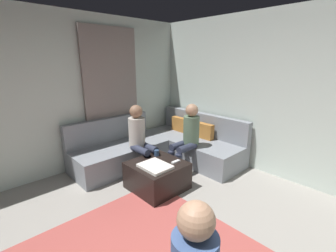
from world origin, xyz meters
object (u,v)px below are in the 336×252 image
object	(u,v)px
game_remote	(176,162)
coffee_mug	(157,153)
sectional_couch	(161,147)
person_on_couch_side	(140,137)
ottoman	(157,175)
person_on_couch_back	(187,135)

from	to	relation	value
game_remote	coffee_mug	bearing A→B (deg)	-174.29
game_remote	sectional_couch	bearing A→B (deg)	150.41
coffee_mug	person_on_couch_side	distance (m)	0.41
ottoman	game_remote	world-z (taller)	game_remote
game_remote	person_on_couch_side	xyz separation A→B (m)	(-0.76, -0.09, 0.23)
coffee_mug	person_on_couch_back	distance (m)	0.65
ottoman	coffee_mug	xyz separation A→B (m)	(-0.22, 0.18, 0.26)
sectional_couch	game_remote	distance (m)	1.05
sectional_couch	person_on_couch_side	xyz separation A→B (m)	(0.15, -0.61, 0.38)
coffee_mug	game_remote	bearing A→B (deg)	5.71
person_on_couch_back	person_on_couch_side	bearing A→B (deg)	54.33
ottoman	person_on_couch_side	world-z (taller)	person_on_couch_side
ottoman	person_on_couch_back	bearing A→B (deg)	97.38
person_on_couch_back	person_on_couch_side	xyz separation A→B (m)	(-0.47, -0.66, 0.00)
sectional_couch	ottoman	bearing A→B (deg)	-45.35
coffee_mug	person_on_couch_side	xyz separation A→B (m)	(-0.36, -0.05, 0.19)
ottoman	coffee_mug	bearing A→B (deg)	140.71
sectional_couch	ottoman	size ratio (longest dim) A/B	3.36
game_remote	person_on_couch_side	distance (m)	0.80
person_on_couch_side	person_on_couch_back	bearing A→B (deg)	144.33
sectional_couch	coffee_mug	bearing A→B (deg)	-47.65
coffee_mug	game_remote	size ratio (longest dim) A/B	0.63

